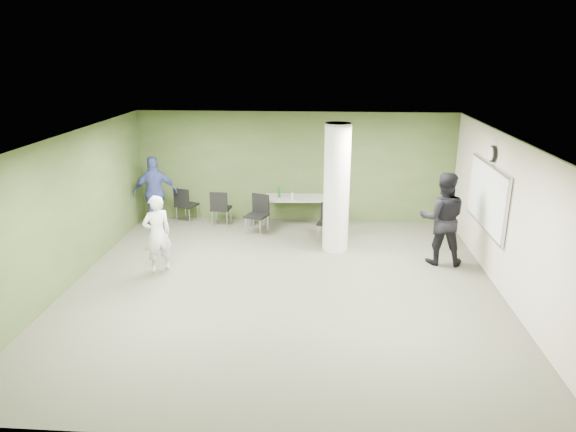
# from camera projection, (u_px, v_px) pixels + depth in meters

# --- Properties ---
(floor) EXTENTS (8.00, 8.00, 0.00)m
(floor) POSITION_uv_depth(u_px,v_px,m) (283.00, 287.00, 9.65)
(floor) COLOR #50513F
(floor) RESTS_ON ground
(ceiling) EXTENTS (8.00, 8.00, 0.00)m
(ceiling) POSITION_uv_depth(u_px,v_px,m) (283.00, 138.00, 8.78)
(ceiling) COLOR white
(ceiling) RESTS_ON wall_back
(wall_back) EXTENTS (8.00, 2.80, 0.02)m
(wall_back) POSITION_uv_depth(u_px,v_px,m) (295.00, 167.00, 13.01)
(wall_back) COLOR #3C4F25
(wall_back) RESTS_ON floor
(wall_left) EXTENTS (0.02, 8.00, 2.80)m
(wall_left) POSITION_uv_depth(u_px,v_px,m) (68.00, 211.00, 9.48)
(wall_left) COLOR #3C4F25
(wall_left) RESTS_ON floor
(wall_right_cream) EXTENTS (0.02, 8.00, 2.80)m
(wall_right_cream) POSITION_uv_depth(u_px,v_px,m) (511.00, 221.00, 8.96)
(wall_right_cream) COLOR beige
(wall_right_cream) RESTS_ON floor
(column) EXTENTS (0.56, 0.56, 2.80)m
(column) POSITION_uv_depth(u_px,v_px,m) (337.00, 188.00, 11.05)
(column) COLOR silver
(column) RESTS_ON floor
(whiteboard) EXTENTS (0.05, 2.30, 1.30)m
(whiteboard) POSITION_uv_depth(u_px,v_px,m) (487.00, 197.00, 10.07)
(whiteboard) COLOR silver
(whiteboard) RESTS_ON wall_right_cream
(wall_clock) EXTENTS (0.06, 0.32, 0.32)m
(wall_clock) POSITION_uv_depth(u_px,v_px,m) (492.00, 154.00, 9.80)
(wall_clock) COLOR black
(wall_clock) RESTS_ON wall_right_cream
(folding_table) EXTENTS (1.63, 0.78, 1.01)m
(folding_table) POSITION_uv_depth(u_px,v_px,m) (296.00, 199.00, 12.74)
(folding_table) COLOR #9C9B96
(folding_table) RESTS_ON floor
(wastebasket) EXTENTS (0.24, 0.24, 0.28)m
(wastebasket) POSITION_uv_depth(u_px,v_px,m) (250.00, 220.00, 12.98)
(wastebasket) COLOR #4C4C4C
(wastebasket) RESTS_ON floor
(chair_back_left) EXTENTS (0.60, 0.60, 0.94)m
(chair_back_left) POSITION_uv_depth(u_px,v_px,m) (185.00, 202.00, 13.02)
(chair_back_left) COLOR black
(chair_back_left) RESTS_ON floor
(chair_back_right) EXTENTS (0.49, 0.49, 0.92)m
(chair_back_right) POSITION_uv_depth(u_px,v_px,m) (220.00, 206.00, 12.77)
(chair_back_right) COLOR black
(chair_back_right) RESTS_ON floor
(chair_table_left) EXTENTS (0.61, 0.61, 0.95)m
(chair_table_left) POSITION_uv_depth(u_px,v_px,m) (258.00, 211.00, 12.31)
(chair_table_left) COLOR black
(chair_table_left) RESTS_ON floor
(chair_table_right) EXTENTS (0.51, 0.51, 0.85)m
(chair_table_right) POSITION_uv_depth(u_px,v_px,m) (328.00, 219.00, 11.95)
(chair_table_right) COLOR black
(chair_table_right) RESTS_ON floor
(woman_white) EXTENTS (0.68, 0.65, 1.57)m
(woman_white) POSITION_uv_depth(u_px,v_px,m) (157.00, 234.00, 10.12)
(woman_white) COLOR silver
(woman_white) RESTS_ON floor
(man_black) EXTENTS (1.01, 0.82, 1.93)m
(man_black) POSITION_uv_depth(u_px,v_px,m) (442.00, 219.00, 10.45)
(man_black) COLOR black
(man_black) RESTS_ON floor
(man_blue) EXTENTS (1.14, 0.74, 1.81)m
(man_blue) POSITION_uv_depth(u_px,v_px,m) (155.00, 193.00, 12.59)
(man_blue) COLOR #38438D
(man_blue) RESTS_ON floor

